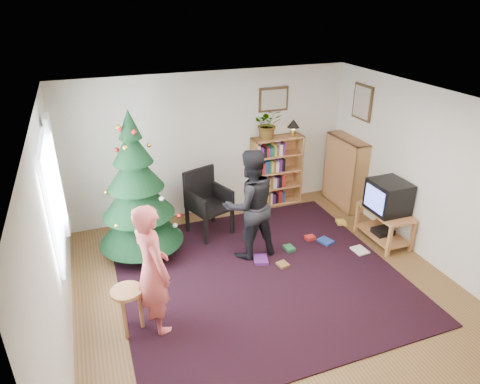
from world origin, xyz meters
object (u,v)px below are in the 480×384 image
object	(u,v)px
bookshelf_back	(276,170)
bookshelf_right	(345,172)
potted_plant	(268,124)
stool	(128,300)
table_lamp	(293,125)
picture_right	(363,102)
picture_back	(274,99)
person_standing	(152,269)
tv_stand	(384,223)
crt_tv	(388,196)
christmas_tree	(138,199)
armchair	(207,198)
person_by_chair	(250,205)

from	to	relation	value
bookshelf_back	bookshelf_right	distance (m)	1.25
bookshelf_back	bookshelf_right	size ratio (longest dim) A/B	1.00
bookshelf_right	potted_plant	xyz separation A→B (m)	(-1.35, 0.50, 0.90)
stool	table_lamp	world-z (taller)	table_lamp
picture_right	bookshelf_back	distance (m)	1.91
picture_back	person_standing	world-z (taller)	picture_back
picture_right	bookshelf_right	world-z (taller)	picture_right
tv_stand	potted_plant	distance (m)	2.55
bookshelf_back	crt_tv	bearing A→B (deg)	-61.25
bookshelf_back	potted_plant	world-z (taller)	potted_plant
bookshelf_right	table_lamp	world-z (taller)	table_lamp
picture_back	christmas_tree	distance (m)	2.97
bookshelf_right	potted_plant	bearing A→B (deg)	69.44
person_standing	armchair	bearing A→B (deg)	-48.99
table_lamp	bookshelf_back	bearing A→B (deg)	180.00
bookshelf_right	table_lamp	bearing A→B (deg)	59.17
christmas_tree	tv_stand	world-z (taller)	christmas_tree
potted_plant	table_lamp	bearing A→B (deg)	0.00
bookshelf_back	armchair	world-z (taller)	bookshelf_back
armchair	person_standing	bearing A→B (deg)	-140.81
picture_back	bookshelf_back	distance (m)	1.29
tv_stand	person_by_chair	size ratio (longest dim) A/B	0.52
picture_right	tv_stand	bearing A→B (deg)	-101.31
bookshelf_back	table_lamp	size ratio (longest dim) A/B	4.40
crt_tv	person_by_chair	bearing A→B (deg)	169.61
person_by_chair	picture_back	bearing A→B (deg)	-128.20
tv_stand	person_standing	bearing A→B (deg)	-170.13
stool	person_by_chair	world-z (taller)	person_by_chair
picture_back	person_standing	distance (m)	3.94
armchair	table_lamp	xyz separation A→B (m)	(1.80, 0.53, 0.92)
potted_plant	bookshelf_back	bearing A→B (deg)	0.00
bookshelf_right	stool	size ratio (longest dim) A/B	2.16
bookshelf_right	person_by_chair	size ratio (longest dim) A/B	0.77
bookshelf_right	christmas_tree	bearing A→B (deg)	95.77
picture_right	picture_back	bearing A→B (deg)	151.31
picture_back	table_lamp	distance (m)	0.58
crt_tv	potted_plant	size ratio (longest dim) A/B	1.06
bookshelf_right	tv_stand	xyz separation A→B (m)	(-0.12, -1.36, -0.34)
christmas_tree	tv_stand	bearing A→B (deg)	-14.94
stool	person_standing	size ratio (longest dim) A/B	0.37
picture_back	person_standing	size ratio (longest dim) A/B	0.34
picture_right	stool	bearing A→B (deg)	-156.16
crt_tv	person_standing	world-z (taller)	person_standing
stool	table_lamp	distance (m)	4.29
picture_right	table_lamp	bearing A→B (deg)	148.97
tv_stand	bookshelf_back	bearing A→B (deg)	118.81
table_lamp	bookshelf_right	bearing A→B (deg)	-30.83
bookshelf_right	potted_plant	world-z (taller)	potted_plant
person_standing	stool	bearing A→B (deg)	69.17
tv_stand	stool	world-z (taller)	stool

